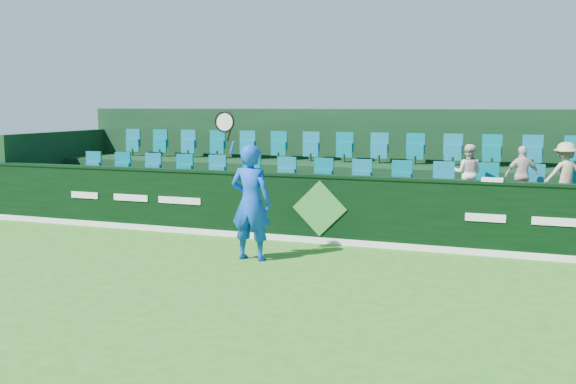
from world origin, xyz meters
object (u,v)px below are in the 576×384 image
at_px(tennis_player, 251,202).
at_px(towel, 492,180).
at_px(spectator_middle, 522,175).
at_px(spectator_left, 468,173).
at_px(spectator_right, 565,174).

xyz_separation_m(tennis_player, towel, (3.94, 1.76, 0.35)).
relative_size(spectator_middle, towel, 3.04).
relative_size(tennis_player, towel, 7.16).
height_order(tennis_player, towel, tennis_player).
bearing_deg(spectator_left, spectator_right, -176.53).
height_order(spectator_left, spectator_right, spectator_right).
relative_size(spectator_left, spectator_middle, 1.01).
bearing_deg(spectator_middle, spectator_right, 160.80).
xyz_separation_m(tennis_player, spectator_middle, (4.45, 2.88, 0.34)).
xyz_separation_m(spectator_left, towel, (0.50, -1.12, 0.01)).
bearing_deg(tennis_player, spectator_right, 29.02).
height_order(tennis_player, spectator_middle, tennis_player).
height_order(spectator_middle, towel, spectator_middle).
distance_m(spectator_right, towel, 1.68).
bearing_deg(spectator_middle, towel, 46.53).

